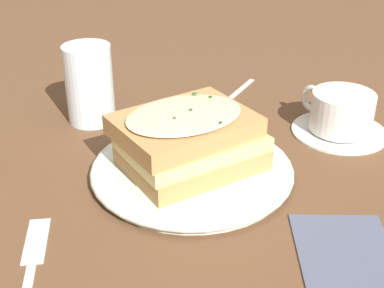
% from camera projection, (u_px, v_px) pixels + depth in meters
% --- Properties ---
extents(ground_plane, '(2.40, 2.40, 0.00)m').
position_uv_depth(ground_plane, '(186.00, 181.00, 0.64)').
color(ground_plane, brown).
extents(dinner_plate, '(0.25, 0.25, 0.01)m').
position_uv_depth(dinner_plate, '(192.00, 170.00, 0.65)').
color(dinner_plate, silver).
rests_on(dinner_plate, ground_plane).
extents(sandwich, '(0.18, 0.19, 0.07)m').
position_uv_depth(sandwich, '(191.00, 140.00, 0.63)').
color(sandwich, '#B2844C').
rests_on(sandwich, dinner_plate).
extents(teacup_with_saucer, '(0.13, 0.13, 0.06)m').
position_uv_depth(teacup_with_saucer, '(341.00, 115.00, 0.74)').
color(teacup_with_saucer, white).
rests_on(teacup_with_saucer, ground_plane).
extents(water_glass, '(0.07, 0.07, 0.11)m').
position_uv_depth(water_glass, '(89.00, 84.00, 0.76)').
color(water_glass, silver).
rests_on(water_glass, ground_plane).
extents(fork, '(0.19, 0.02, 0.00)m').
position_uv_depth(fork, '(32.00, 263.00, 0.51)').
color(fork, silver).
rests_on(fork, ground_plane).
extents(spoon, '(0.16, 0.12, 0.01)m').
position_uv_depth(spoon, '(218.00, 106.00, 0.82)').
color(spoon, silver).
rests_on(spoon, ground_plane).
extents(napkin, '(0.13, 0.11, 0.00)m').
position_uv_depth(napkin, '(346.00, 250.00, 0.53)').
color(napkin, '#4C5166').
rests_on(napkin, ground_plane).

